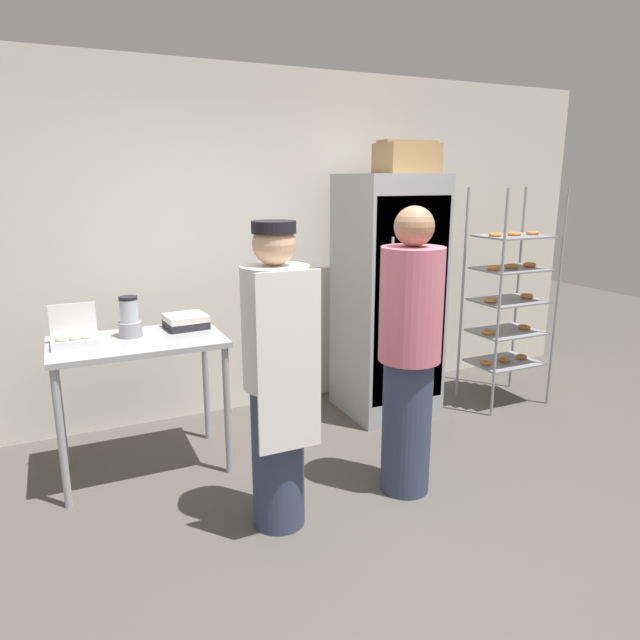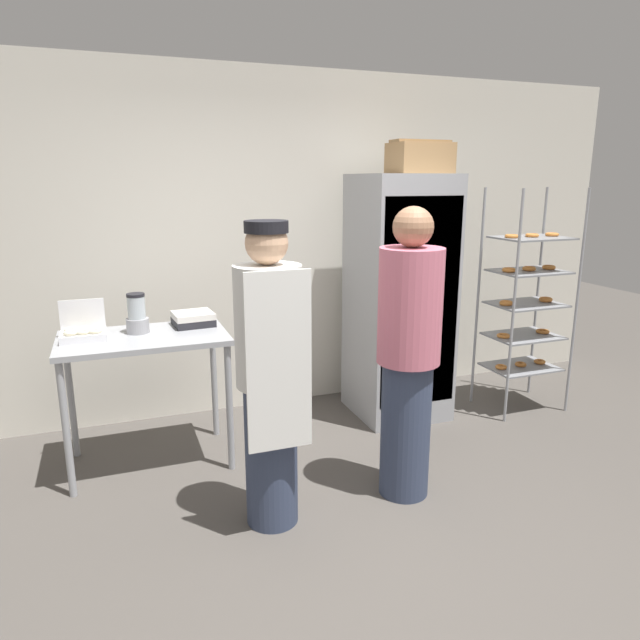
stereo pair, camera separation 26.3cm
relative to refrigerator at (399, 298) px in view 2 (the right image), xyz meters
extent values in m
plane|color=#4C4742|center=(-0.84, -1.58, -0.95)|extent=(14.00, 14.00, 0.00)
cube|color=silver|center=(-0.84, 0.61, 0.40)|extent=(6.40, 0.12, 2.71)
cube|color=#9EA0A5|center=(0.00, 0.01, 0.00)|extent=(0.69, 0.69, 1.91)
cube|color=gray|center=(0.00, -0.33, 0.02)|extent=(0.63, 0.02, 1.57)
cylinder|color=silver|center=(-0.19, -0.35, 0.05)|extent=(0.02, 0.02, 0.94)
cylinder|color=#93969B|center=(0.72, -0.49, -0.05)|extent=(0.02, 0.02, 1.81)
cylinder|color=#93969B|center=(1.33, -0.49, -0.05)|extent=(0.02, 0.02, 1.81)
cylinder|color=#93969B|center=(0.72, -0.04, -0.05)|extent=(0.02, 0.02, 1.81)
cylinder|color=#93969B|center=(1.33, -0.04, -0.05)|extent=(0.02, 0.02, 1.81)
cube|color=gray|center=(1.02, -0.26, -0.61)|extent=(0.56, 0.41, 0.01)
torus|color=orange|center=(0.82, -0.26, -0.59)|extent=(0.09, 0.09, 0.03)
torus|color=orange|center=(1.02, -0.26, -0.59)|extent=(0.09, 0.09, 0.03)
torus|color=orange|center=(1.22, -0.26, -0.59)|extent=(0.09, 0.09, 0.03)
cube|color=gray|center=(1.02, -0.26, -0.34)|extent=(0.56, 0.41, 0.01)
torus|color=orange|center=(0.82, -0.26, -0.32)|extent=(0.11, 0.11, 0.03)
torus|color=orange|center=(1.22, -0.26, -0.32)|extent=(0.11, 0.11, 0.03)
cube|color=gray|center=(1.02, -0.26, -0.07)|extent=(0.56, 0.41, 0.01)
torus|color=orange|center=(0.82, -0.26, -0.05)|extent=(0.11, 0.11, 0.03)
torus|color=orange|center=(1.22, -0.26, -0.05)|extent=(0.11, 0.11, 0.03)
cube|color=gray|center=(1.02, -0.26, 0.20)|extent=(0.56, 0.41, 0.01)
torus|color=orange|center=(0.82, -0.26, 0.22)|extent=(0.10, 0.10, 0.03)
torus|color=orange|center=(1.02, -0.26, 0.22)|extent=(0.10, 0.10, 0.03)
torus|color=orange|center=(1.22, -0.26, 0.22)|extent=(0.10, 0.10, 0.03)
cube|color=gray|center=(1.02, -0.26, 0.46)|extent=(0.56, 0.41, 0.01)
torus|color=orange|center=(0.82, -0.26, 0.48)|extent=(0.10, 0.10, 0.03)
torus|color=orange|center=(1.02, -0.26, 0.48)|extent=(0.10, 0.10, 0.03)
torus|color=orange|center=(1.22, -0.26, 0.48)|extent=(0.10, 0.10, 0.03)
cube|color=#9EA0A5|center=(-1.96, -0.20, -0.08)|extent=(1.05, 0.64, 0.04)
cylinder|color=#9EA0A5|center=(-2.45, -0.48, -0.53)|extent=(0.04, 0.04, 0.86)
cylinder|color=#9EA0A5|center=(-1.47, -0.48, -0.53)|extent=(0.04, 0.04, 0.86)
cylinder|color=#9EA0A5|center=(-2.45, 0.08, -0.53)|extent=(0.04, 0.04, 0.86)
cylinder|color=#9EA0A5|center=(-1.47, 0.08, -0.53)|extent=(0.04, 0.04, 0.86)
cube|color=white|center=(-2.31, -0.19, -0.04)|extent=(0.27, 0.19, 0.05)
cube|color=white|center=(-2.31, -0.09, 0.08)|extent=(0.27, 0.01, 0.19)
torus|color=beige|center=(-2.38, -0.23, 0.00)|extent=(0.09, 0.09, 0.03)
torus|color=beige|center=(-2.31, -0.23, 0.00)|extent=(0.09, 0.09, 0.03)
torus|color=beige|center=(-2.25, -0.23, 0.00)|extent=(0.09, 0.09, 0.03)
torus|color=beige|center=(-2.38, -0.15, 0.00)|extent=(0.09, 0.09, 0.03)
torus|color=beige|center=(-2.31, -0.15, 0.00)|extent=(0.09, 0.09, 0.03)
torus|color=beige|center=(-2.25, -0.15, 0.00)|extent=(0.09, 0.09, 0.03)
cylinder|color=#99999E|center=(-1.98, -0.12, -0.01)|extent=(0.14, 0.14, 0.10)
cylinder|color=#B2BCC1|center=(-1.98, -0.12, 0.11)|extent=(0.11, 0.11, 0.14)
cylinder|color=black|center=(-1.98, -0.12, 0.19)|extent=(0.12, 0.12, 0.02)
cube|color=#232328|center=(-1.62, -0.05, -0.04)|extent=(0.28, 0.27, 0.05)
cube|color=silver|center=(-1.62, -0.05, 0.01)|extent=(0.28, 0.27, 0.04)
cube|color=#A87F51|center=(0.13, -0.02, 1.07)|extent=(0.44, 0.31, 0.22)
cube|color=#977249|center=(0.13, -0.02, 1.19)|extent=(0.45, 0.16, 0.02)
cylinder|color=#333D56|center=(-1.38, -1.14, -0.55)|extent=(0.29, 0.29, 0.81)
cylinder|color=silver|center=(-1.38, -1.14, 0.17)|extent=(0.35, 0.35, 0.64)
sphere|color=tan|center=(-1.38, -1.14, 0.60)|extent=(0.22, 0.22, 0.22)
cube|color=white|center=(-1.38, -1.33, 0.03)|extent=(0.34, 0.02, 0.92)
cylinder|color=black|center=(-1.38, -1.14, 0.69)|extent=(0.22, 0.22, 0.06)
cylinder|color=#333D56|center=(-0.55, -1.14, -0.54)|extent=(0.30, 0.30, 0.84)
cylinder|color=#C6667A|center=(-0.55, -1.14, 0.21)|extent=(0.37, 0.37, 0.66)
sphere|color=#9E7051|center=(-0.55, -1.14, 0.66)|extent=(0.23, 0.23, 0.23)
camera|label=1|loc=(-2.37, -3.81, 0.91)|focal=32.00mm
camera|label=2|loc=(-2.12, -3.91, 0.91)|focal=32.00mm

